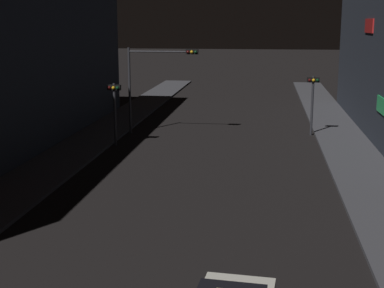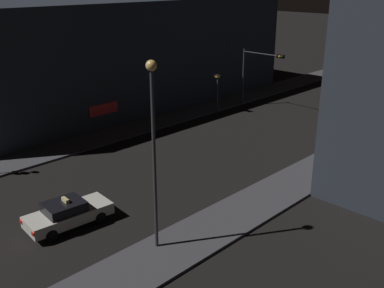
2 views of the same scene
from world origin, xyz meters
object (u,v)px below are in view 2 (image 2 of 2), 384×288
(traffic_light_overhead, at_px, (258,67))
(traffic_light_right_kerb, at_px, (364,98))
(traffic_light_left_kerb, at_px, (217,86))
(taxi, at_px, (68,213))
(street_lamp_near_block, at_px, (153,133))

(traffic_light_overhead, bearing_deg, traffic_light_right_kerb, 5.22)
(traffic_light_overhead, bearing_deg, traffic_light_left_kerb, -114.25)
(taxi, height_order, street_lamp_near_block, street_lamp_near_block)
(taxi, height_order, traffic_light_right_kerb, traffic_light_right_kerb)
(taxi, relative_size, traffic_light_right_kerb, 1.17)
(traffic_light_overhead, xyz_separation_m, traffic_light_left_kerb, (-1.72, -3.82, -1.42))
(traffic_light_overhead, xyz_separation_m, traffic_light_right_kerb, (10.32, 0.94, -1.33))
(taxi, relative_size, street_lamp_near_block, 0.51)
(traffic_light_left_kerb, xyz_separation_m, street_lamp_near_block, (13.18, -19.14, 3.16))
(traffic_light_left_kerb, height_order, traffic_light_right_kerb, traffic_light_right_kerb)
(taxi, bearing_deg, traffic_light_overhead, 104.84)
(traffic_light_overhead, relative_size, street_lamp_near_block, 0.64)
(taxi, height_order, traffic_light_overhead, traffic_light_overhead)
(traffic_light_overhead, height_order, street_lamp_near_block, street_lamp_near_block)
(traffic_light_right_kerb, bearing_deg, traffic_light_overhead, -174.78)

